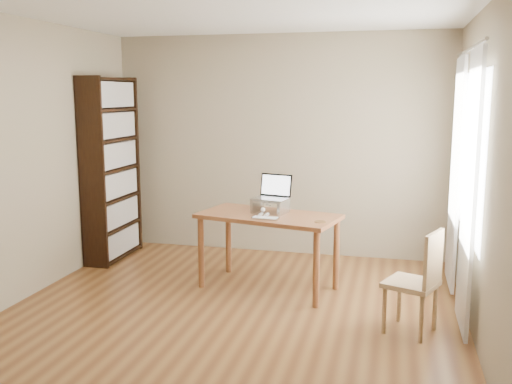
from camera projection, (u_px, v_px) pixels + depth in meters
The scene contains 10 objects.
room at pixel (228, 170), 4.63m from camera, with size 4.04×4.54×2.64m.
bookshelf at pixel (111, 169), 6.58m from camera, with size 0.30×0.90×2.10m.
curtains at pixel (462, 180), 4.96m from camera, with size 0.03×1.90×2.25m.
desk at pixel (268, 225), 5.57m from camera, with size 1.45×0.95×0.75m.
laptop_stand at pixel (270, 204), 5.61m from camera, with size 0.32×0.25×0.13m.
laptop at pixel (272, 193), 5.65m from camera, with size 0.38×0.35×0.24m.
keyboard at pixel (265, 218), 5.34m from camera, with size 0.26×0.12×0.02m.
coaster at pixel (320, 222), 5.21m from camera, with size 0.10×0.10×0.01m, color brown.
cat at pixel (270, 206), 5.65m from camera, with size 0.24×0.48×0.15m.
chair at pixel (420, 278), 4.55m from camera, with size 0.50×0.49×0.86m.
Camera 1 is at (1.34, -4.39, 1.91)m, focal length 40.00 mm.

